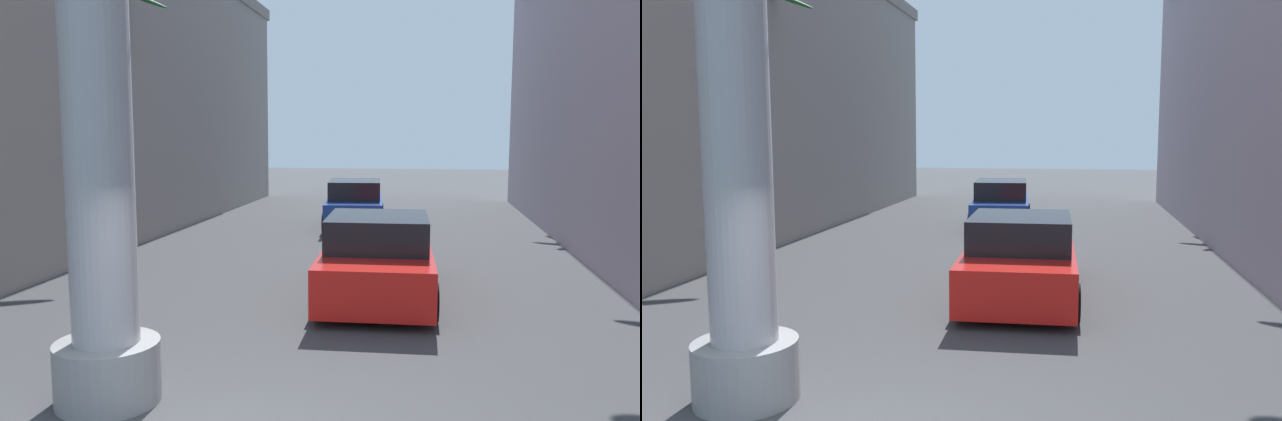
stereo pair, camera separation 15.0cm
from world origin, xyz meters
TOP-DOWN VIEW (x-y plane):
  - ground_plane at (0.00, 10.00)m, footprint 85.27×85.27m
  - building_left at (-9.32, 12.07)m, footprint 6.67×27.59m
  - neon_sign_pole at (-1.75, 1.48)m, footprint 2.84×1.19m
  - car_lead at (0.90, 6.85)m, footprint 2.25×5.09m
  - car_far at (-0.54, 15.58)m, footprint 2.20×4.47m
  - palm_tree_mid_right at (6.35, 11.60)m, footprint 3.10×2.96m
  - palm_tree_far_right at (6.02, 20.98)m, footprint 2.82×2.73m
  - palm_tree_mid_left at (-6.48, 10.79)m, footprint 3.33×3.35m

SIDE VIEW (x-z plane):
  - ground_plane at x=0.00m, z-range 0.00..0.00m
  - car_lead at x=0.90m, z-range -0.08..1.48m
  - car_far at x=-0.54m, z-range -0.04..1.52m
  - neon_sign_pole at x=-1.75m, z-range -0.47..9.30m
  - palm_tree_mid_left at x=-6.48m, z-range 0.95..7.98m
  - palm_tree_mid_right at x=6.35m, z-range 0.73..8.36m
  - building_left at x=-9.32m, z-range 0.01..9.14m
  - palm_tree_far_right at x=6.02m, z-range 0.85..10.05m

